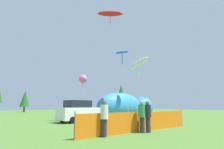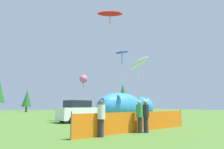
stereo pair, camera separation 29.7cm
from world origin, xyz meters
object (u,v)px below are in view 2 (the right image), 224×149
(spectator_in_yellow_shirt, at_px, (101,116))
(kite_red_lizard, at_px, (110,14))
(kite_white_ghost, at_px, (138,63))
(kite_pink_octopus, at_px, (83,79))
(kite_blue_box, at_px, (122,54))
(spectator_in_black_shirt, at_px, (140,115))
(spectator_in_blue_shirt, at_px, (146,115))
(inflatable_cat, at_px, (126,107))
(folding_chair, at_px, (160,117))
(parked_car, at_px, (79,111))

(spectator_in_yellow_shirt, relative_size, kite_red_lizard, 0.15)
(kite_red_lizard, xyz_separation_m, kite_white_ghost, (2.80, -1.27, -5.61))
(spectator_in_yellow_shirt, bearing_deg, kite_pink_octopus, 74.42)
(kite_blue_box, bearing_deg, spectator_in_black_shirt, -114.51)
(spectator_in_blue_shirt, distance_m, spectator_in_yellow_shirt, 2.98)
(inflatable_cat, distance_m, spectator_in_blue_shirt, 10.96)
(folding_chair, bearing_deg, kite_red_lizard, -77.33)
(spectator_in_black_shirt, xyz_separation_m, kite_white_ghost, (4.66, 5.99, 5.02))
(kite_white_ghost, bearing_deg, inflatable_cat, 78.73)
(inflatable_cat, bearing_deg, spectator_in_yellow_shirt, -143.30)
(parked_car, distance_m, spectator_in_black_shirt, 8.49)
(inflatable_cat, height_order, spectator_in_yellow_shirt, inflatable_cat)
(kite_blue_box, relative_size, kite_pink_octopus, 1.33)
(spectator_in_black_shirt, height_order, kite_pink_octopus, kite_pink_octopus)
(parked_car, height_order, kite_red_lizard, kite_red_lizard)
(spectator_in_blue_shirt, height_order, kite_red_lizard, kite_red_lizard)
(folding_chair, relative_size, kite_white_ghost, 0.12)
(folding_chair, bearing_deg, spectator_in_blue_shirt, -9.59)
(kite_blue_box, distance_m, kite_pink_octopus, 7.13)
(kite_white_ghost, height_order, kite_blue_box, kite_blue_box)
(parked_car, height_order, inflatable_cat, inflatable_cat)
(spectator_in_yellow_shirt, bearing_deg, spectator_in_blue_shirt, 0.87)
(inflatable_cat, xyz_separation_m, kite_red_lizard, (-3.53, -2.35, 10.23))
(spectator_in_blue_shirt, relative_size, spectator_in_yellow_shirt, 1.01)
(parked_car, xyz_separation_m, folding_chair, (7.35, -3.56, -0.54))
(parked_car, xyz_separation_m, kite_pink_octopus, (2.13, 4.88, 4.05))
(folding_chair, xyz_separation_m, kite_pink_octopus, (-5.22, 8.44, 4.59))
(inflatable_cat, bearing_deg, kite_blue_box, -142.87)
(folding_chair, xyz_separation_m, spectator_in_black_shirt, (-6.36, -4.88, 0.54))
(spectator_in_black_shirt, relative_size, kite_blue_box, 0.25)
(parked_car, height_order, spectator_in_black_shirt, parked_car)
(spectator_in_black_shirt, relative_size, kite_pink_octopus, 0.33)
(spectator_in_yellow_shirt, relative_size, kite_white_ghost, 0.28)
(folding_chair, relative_size, kite_red_lizard, 0.07)
(folding_chair, xyz_separation_m, kite_blue_box, (-3.28, 1.89, 6.62))
(spectator_in_black_shirt, relative_size, kite_white_ghost, 0.28)
(inflatable_cat, distance_m, spectator_in_black_shirt, 11.03)
(spectator_in_yellow_shirt, bearing_deg, kite_blue_box, 50.54)
(kite_pink_octopus, bearing_deg, folding_chair, -58.25)
(inflatable_cat, distance_m, kite_red_lizard, 11.07)
(spectator_in_blue_shirt, bearing_deg, kite_white_ghost, 54.86)
(folding_chair, relative_size, kite_pink_octopus, 0.15)
(kite_blue_box, bearing_deg, folding_chair, -29.93)
(kite_white_ghost, distance_m, kite_blue_box, 2.05)
(inflatable_cat, relative_size, spectator_in_black_shirt, 4.92)
(kite_blue_box, bearing_deg, kite_white_ghost, -25.97)
(spectator_in_yellow_shirt, bearing_deg, spectator_in_black_shirt, 3.50)
(inflatable_cat, height_order, kite_red_lizard, kite_red_lizard)
(inflatable_cat, xyz_separation_m, kite_white_ghost, (-0.72, -3.62, 4.61))
(spectator_in_black_shirt, bearing_deg, kite_red_lizard, 75.66)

